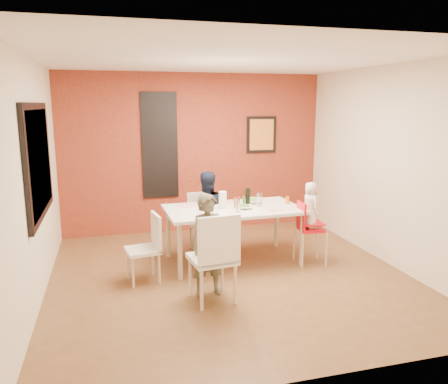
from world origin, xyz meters
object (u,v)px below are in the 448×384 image
object	(u,v)px
dining_table	(233,213)
chair_near	(215,254)
toddler	(310,205)
child_near	(209,245)
child_far	(206,213)
chair_far	(202,218)
wine_bottle	(248,198)
paper_towel_roll	(223,200)
high_chair	(308,227)
chair_left	(148,244)

from	to	relation	value
dining_table	chair_near	size ratio (longest dim) A/B	1.82
dining_table	toddler	xyz separation A→B (m)	(0.99, -0.36, 0.13)
child_near	child_far	bearing A→B (deg)	69.50
dining_table	toddler	world-z (taller)	toddler
child_near	chair_far	bearing A→B (deg)	71.38
wine_bottle	paper_towel_roll	size ratio (longest dim) A/B	1.08
toddler	child_far	bearing A→B (deg)	52.48
chair_far	paper_towel_roll	world-z (taller)	paper_towel_roll
child_near	paper_towel_roll	distance (m)	1.10
child_near	wine_bottle	world-z (taller)	child_near
chair_far	paper_towel_roll	size ratio (longest dim) A/B	3.64
dining_table	wine_bottle	size ratio (longest dim) A/B	7.33
dining_table	chair_near	world-z (taller)	chair_near
child_near	paper_towel_roll	world-z (taller)	child_near
child_far	paper_towel_roll	world-z (taller)	child_far
dining_table	chair_far	distance (m)	0.74
dining_table	wine_bottle	bearing A→B (deg)	5.59
dining_table	wine_bottle	world-z (taller)	wine_bottle
high_chair	chair_left	bearing A→B (deg)	95.67
chair_near	chair_left	size ratio (longest dim) A/B	1.22
chair_near	child_near	world-z (taller)	child_near
high_chair	wine_bottle	bearing A→B (deg)	68.48
wine_bottle	paper_towel_roll	distance (m)	0.37
chair_near	toddler	world-z (taller)	toddler
dining_table	paper_towel_roll	xyz separation A→B (m)	(-0.15, -0.00, 0.19)
paper_towel_roll	chair_far	bearing A→B (deg)	103.14
chair_near	child_far	size ratio (longest dim) A/B	0.84
child_far	toddler	world-z (taller)	child_far
chair_left	paper_towel_roll	distance (m)	1.19
paper_towel_roll	wine_bottle	bearing A→B (deg)	4.01
toddler	wine_bottle	world-z (taller)	toddler
chair_left	child_far	size ratio (longest dim) A/B	0.69
chair_left	high_chair	distance (m)	2.18
high_chair	child_far	bearing A→B (deg)	64.06
dining_table	high_chair	bearing A→B (deg)	-20.15
child_far	paper_towel_roll	xyz separation A→B (m)	(0.14, -0.41, 0.27)
child_far	toddler	bearing A→B (deg)	145.60
paper_towel_roll	toddler	bearing A→B (deg)	-17.20
dining_table	chair_left	xyz separation A→B (m)	(-1.21, -0.38, -0.23)
high_chair	toddler	bearing A→B (deg)	-94.73
dining_table	child_far	world-z (taller)	child_far
chair_far	paper_towel_roll	xyz separation A→B (m)	(0.15, -0.65, 0.41)
child_far	wine_bottle	distance (m)	0.70
toddler	wine_bottle	distance (m)	0.86
paper_towel_roll	chair_left	bearing A→B (deg)	-160.51
chair_left	toddler	distance (m)	2.23
high_chair	toddler	distance (m)	0.31
child_near	paper_towel_roll	bearing A→B (deg)	57.42
child_near	paper_towel_roll	xyz separation A→B (m)	(0.42, 0.97, 0.29)
chair_left	toddler	size ratio (longest dim) A/B	1.35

